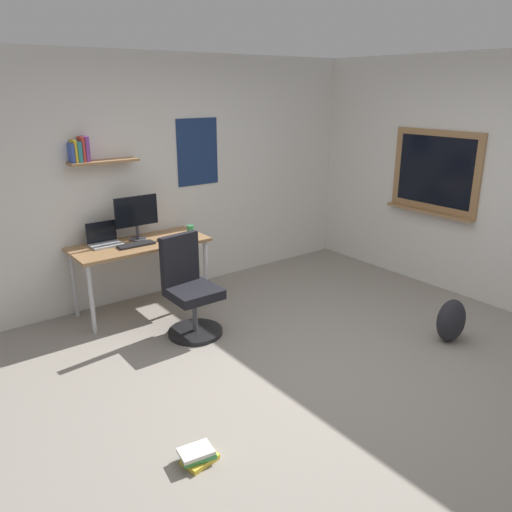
# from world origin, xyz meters

# --- Properties ---
(ground_plane) EXTENTS (5.20, 5.20, 0.00)m
(ground_plane) POSITION_xyz_m (0.00, 0.00, 0.00)
(ground_plane) COLOR gray
(ground_plane) RESTS_ON ground
(wall_back) EXTENTS (5.00, 0.30, 2.60)m
(wall_back) POSITION_xyz_m (-0.00, 2.45, 1.30)
(wall_back) COLOR silver
(wall_back) RESTS_ON ground
(wall_right) EXTENTS (0.22, 5.00, 2.60)m
(wall_right) POSITION_xyz_m (2.45, 0.03, 1.30)
(wall_right) COLOR silver
(wall_right) RESTS_ON ground
(desk) EXTENTS (1.38, 0.61, 0.73)m
(desk) POSITION_xyz_m (-0.64, 2.06, 0.66)
(desk) COLOR #997047
(desk) RESTS_ON ground
(office_chair) EXTENTS (0.52, 0.52, 0.95)m
(office_chair) POSITION_xyz_m (-0.51, 1.29, 0.41)
(office_chair) COLOR black
(office_chair) RESTS_ON ground
(laptop) EXTENTS (0.31, 0.21, 0.23)m
(laptop) POSITION_xyz_m (-0.95, 2.21, 0.79)
(laptop) COLOR #ADAFB5
(laptop) RESTS_ON desk
(monitor_primary) EXTENTS (0.46, 0.17, 0.46)m
(monitor_primary) POSITION_xyz_m (-0.60, 2.16, 1.00)
(monitor_primary) COLOR #38383D
(monitor_primary) RESTS_ON desk
(keyboard) EXTENTS (0.37, 0.13, 0.02)m
(keyboard) POSITION_xyz_m (-0.70, 1.99, 0.74)
(keyboard) COLOR black
(keyboard) RESTS_ON desk
(computer_mouse) EXTENTS (0.10, 0.06, 0.03)m
(computer_mouse) POSITION_xyz_m (-0.42, 1.99, 0.75)
(computer_mouse) COLOR #262628
(computer_mouse) RESTS_ON desk
(coffee_mug) EXTENTS (0.08, 0.08, 0.09)m
(coffee_mug) POSITION_xyz_m (-0.05, 2.04, 0.78)
(coffee_mug) COLOR #338C4C
(coffee_mug) RESTS_ON desk
(backpack) EXTENTS (0.32, 0.22, 0.41)m
(backpack) POSITION_xyz_m (1.31, -0.32, 0.21)
(backpack) COLOR #232328
(backpack) RESTS_ON ground
(book_stack_on_floor) EXTENTS (0.25, 0.20, 0.09)m
(book_stack_on_floor) POSITION_xyz_m (-1.39, -0.29, 0.05)
(book_stack_on_floor) COLOR gold
(book_stack_on_floor) RESTS_ON ground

